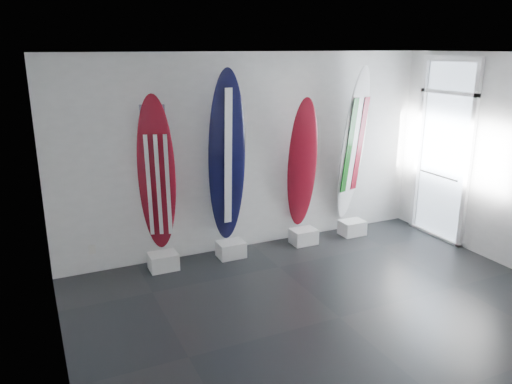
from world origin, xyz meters
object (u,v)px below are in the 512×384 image
surfboard_navy (227,158)px  surfboard_swiss (302,164)px  surfboard_usa (157,175)px  surfboard_italy (353,145)px

surfboard_navy → surfboard_swiss: (1.27, 0.00, -0.22)m
surfboard_swiss → surfboard_navy: bearing=-169.8°
surfboard_usa → surfboard_italy: size_ratio=0.88×
surfboard_usa → surfboard_italy: bearing=18.3°
surfboard_italy → surfboard_navy: bearing=162.7°
surfboard_usa → surfboard_italy: (3.26, 0.00, 0.15)m
surfboard_swiss → surfboard_italy: bearing=10.2°
surfboard_italy → surfboard_usa: bearing=162.7°
surfboard_usa → surfboard_swiss: 2.31m
surfboard_navy → surfboard_swiss: bearing=-0.7°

